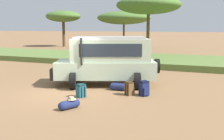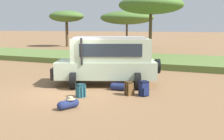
{
  "view_description": "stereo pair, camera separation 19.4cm",
  "coord_description": "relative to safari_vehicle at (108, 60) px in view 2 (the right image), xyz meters",
  "views": [
    {
      "loc": [
        6.26,
        -9.78,
        2.9
      ],
      "look_at": [
        1.92,
        1.0,
        1.0
      ],
      "focal_mm": 42.0,
      "sensor_mm": 36.0,
      "label": 1
    },
    {
      "loc": [
        6.44,
        -9.7,
        2.9
      ],
      "look_at": [
        1.92,
        1.0,
        1.0
      ],
      "focal_mm": 42.0,
      "sensor_mm": 36.0,
      "label": 2
    }
  ],
  "objects": [
    {
      "name": "backpack_beside_front_wheel",
      "position": [
        2.27,
        -1.4,
        -0.98
      ],
      "size": [
        0.49,
        0.48,
        0.64
      ],
      "color": "navy",
      "rests_on": "ground_plane"
    },
    {
      "name": "ground_plane",
      "position": [
        -1.18,
        -2.25,
        -1.29
      ],
      "size": [
        320.0,
        320.0,
        0.0
      ],
      "primitive_type": "plane",
      "color": "olive"
    },
    {
      "name": "acacia_tree_left_mid",
      "position": [
        -7.09,
        22.56,
        2.89
      ],
      "size": [
        7.41,
        6.92,
        5.09
      ],
      "color": "brown",
      "rests_on": "ground_plane"
    },
    {
      "name": "duffel_bag_soft_canvas",
      "position": [
        0.92,
        -0.9,
        -1.12
      ],
      "size": [
        0.87,
        0.36,
        0.44
      ],
      "color": "navy",
      "rests_on": "ground_plane"
    },
    {
      "name": "grass_bank",
      "position": [
        -1.18,
        9.04,
        -1.07
      ],
      "size": [
        120.0,
        7.0,
        0.44
      ],
      "color": "#5B7538",
      "rests_on": "ground_plane"
    },
    {
      "name": "backpack_near_rear_wheel",
      "position": [
        1.66,
        -1.54,
        -1.01
      ],
      "size": [
        0.44,
        0.45,
        0.6
      ],
      "color": "brown",
      "rests_on": "ground_plane"
    },
    {
      "name": "backpack_cluster_center",
      "position": [
        -0.11,
        -2.63,
        -1.02
      ],
      "size": [
        0.45,
        0.43,
        0.57
      ],
      "color": "#235B6B",
      "rests_on": "ground_plane"
    },
    {
      "name": "duffel_bag_low_black_case",
      "position": [
        0.26,
        -4.19,
        -1.13
      ],
      "size": [
        0.56,
        0.82,
        0.43
      ],
      "color": "navy",
      "rests_on": "ground_plane"
    },
    {
      "name": "acacia_tree_far_left",
      "position": [
        -16.57,
        22.19,
        3.18
      ],
      "size": [
        5.34,
        4.7,
        5.36
      ],
      "color": "brown",
      "rests_on": "ground_plane"
    },
    {
      "name": "safari_vehicle",
      "position": [
        0.0,
        0.0,
        0.0
      ],
      "size": [
        5.4,
        3.78,
        2.44
      ],
      "color": "#B2C6A8",
      "rests_on": "ground_plane"
    },
    {
      "name": "acacia_tree_centre_back",
      "position": [
        -0.97,
        11.88,
        3.58
      ],
      "size": [
        5.87,
        5.98,
        5.71
      ],
      "color": "brown",
      "rests_on": "ground_plane"
    }
  ]
}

